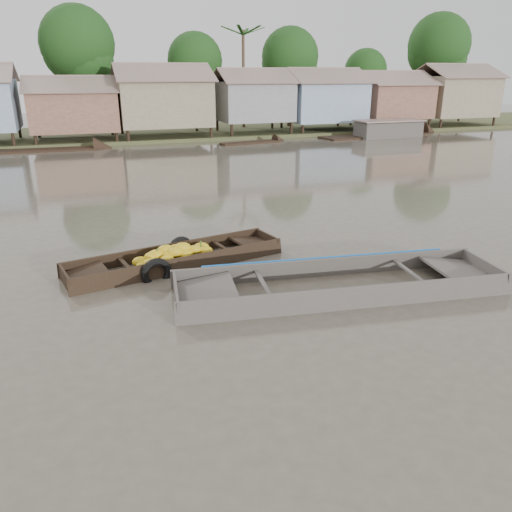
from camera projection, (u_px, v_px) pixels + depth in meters
name	position (u px, v px, depth m)	size (l,w,h in m)	color
ground	(280.00, 308.00, 10.73)	(120.00, 120.00, 0.00)	#524C3F
riverbank	(165.00, 95.00, 38.81)	(120.00, 12.47, 10.22)	#384723
banana_boat	(174.00, 260.00, 13.05)	(5.90, 2.51, 0.82)	black
viewer_boat	(340.00, 288.00, 11.58)	(7.82, 2.97, 0.61)	#48423D
distant_boats	(330.00, 138.00, 36.57)	(45.48, 15.02, 1.38)	black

